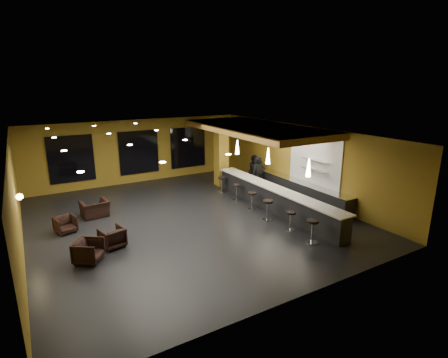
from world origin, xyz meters
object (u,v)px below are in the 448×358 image
column (221,154)px  pendant_2 (237,147)px  pendant_0 (309,168)px  armchair_b (112,237)px  bar_stool_5 (222,183)px  armchair_d (95,209)px  armchair_c (65,224)px  bar_stool_4 (237,190)px  bar_stool_2 (268,207)px  prep_counter (300,191)px  armchair_a (88,251)px  staff_a (259,175)px  staff_c (257,174)px  bar_stool_0 (313,228)px  bar_stool_1 (291,218)px  pendant_1 (268,156)px  staff_b (255,170)px  bar_counter (274,199)px  bar_stool_3 (252,199)px

column → pendant_2: bearing=-90.0°
column → pendant_0: (0.00, -6.60, 0.60)m
pendant_2 → armchair_b: pendant_2 is taller
pendant_2 → bar_stool_5: size_ratio=0.88×
armchair_d → bar_stool_5: bar_stool_5 is taller
armchair_c → bar_stool_4: bar_stool_4 is taller
armchair_c → bar_stool_5: bar_stool_5 is taller
pendant_0 → armchair_c: size_ratio=0.99×
pendant_2 → bar_stool_5: pendant_2 is taller
armchair_d → bar_stool_2: 7.21m
armchair_b → bar_stool_4: bearing=-175.6°
prep_counter → column: (-2.00, 4.10, 1.32)m
prep_counter → bar_stool_2: size_ratio=7.05×
armchair_a → bar_stool_4: (7.20, 2.67, 0.14)m
staff_a → armchair_c: size_ratio=2.68×
column → staff_c: bearing=-52.2°
staff_c → bar_stool_2: (-2.20, -3.77, -0.26)m
bar_stool_0 → prep_counter: bearing=52.7°
bar_stool_2 → prep_counter: bearing=23.7°
pendant_0 → bar_stool_2: pendant_0 is taller
bar_stool_5 → bar_stool_0: bearing=-91.7°
armchair_b → bar_stool_0: size_ratio=0.89×
bar_stool_2 → staff_c: bearing=59.8°
bar_stool_1 → bar_stool_2: bar_stool_2 is taller
pendant_1 → bar_stool_5: (-0.67, 2.89, -1.84)m
armchair_b → bar_stool_4: size_ratio=0.97×
staff_b → bar_stool_1: bearing=-137.1°
armchair_c → bar_stool_1: 8.49m
staff_b → armchair_a: 10.28m
pendant_2 → bar_stool_2: 4.30m
bar_counter → staff_c: (1.26, 2.98, 0.31)m
staff_b → bar_stool_0: 7.21m
armchair_d → bar_stool_0: 8.88m
bar_stool_4 → armchair_a: bearing=-159.7°
staff_b → armchair_b: size_ratio=2.23×
column → bar_stool_2: size_ratio=4.11×
bar_counter → bar_stool_5: 3.46m
bar_stool_2 → column: bearing=80.2°
bar_stool_0 → bar_stool_3: (0.11, 3.84, -0.04)m
prep_counter → armchair_c: bearing=171.3°
pendant_1 → armchair_a: pendant_1 is taller
pendant_2 → bar_stool_2: bearing=-103.9°
armchair_b → prep_counter: bearing=170.2°
pendant_0 → armchair_d: size_ratio=0.65×
column → armchair_b: (-6.99, -4.64, -1.40)m
pendant_0 → staff_a: size_ratio=0.37×
column → bar_stool_1: 6.81m
armchair_b → bar_stool_5: size_ratio=0.96×
armchair_c → pendant_2: bearing=-8.4°
staff_b → armchair_c: bearing=163.6°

